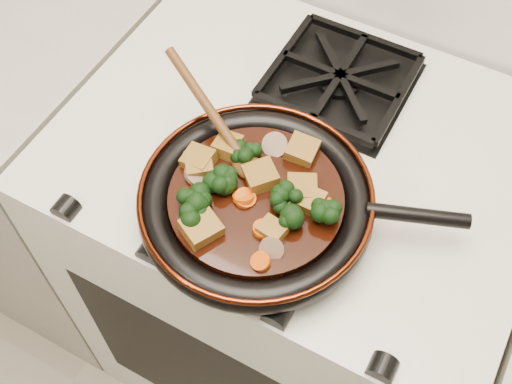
% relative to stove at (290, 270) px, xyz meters
% --- Properties ---
extents(stove, '(0.76, 0.60, 0.90)m').
position_rel_stove_xyz_m(stove, '(0.00, 0.00, 0.00)').
color(stove, beige).
rests_on(stove, ground).
extents(burner_grate_front, '(0.23, 0.23, 0.03)m').
position_rel_stove_xyz_m(burner_grate_front, '(0.00, -0.14, 0.46)').
color(burner_grate_front, black).
rests_on(burner_grate_front, stove).
extents(burner_grate_back, '(0.23, 0.23, 0.03)m').
position_rel_stove_xyz_m(burner_grate_back, '(0.00, 0.14, 0.46)').
color(burner_grate_back, black).
rests_on(burner_grate_back, stove).
extents(skillet, '(0.45, 0.33, 0.05)m').
position_rel_stove_xyz_m(skillet, '(0.00, -0.16, 0.49)').
color(skillet, black).
rests_on(skillet, burner_grate_front).
extents(braising_sauce, '(0.25, 0.25, 0.02)m').
position_rel_stove_xyz_m(braising_sauce, '(0.00, -0.16, 0.50)').
color(braising_sauce, black).
rests_on(braising_sauce, skillet).
extents(tofu_cube_0, '(0.04, 0.04, 0.03)m').
position_rel_stove_xyz_m(tofu_cube_0, '(0.07, -0.13, 0.52)').
color(tofu_cube_0, brown).
rests_on(tofu_cube_0, braising_sauce).
extents(tofu_cube_1, '(0.05, 0.05, 0.03)m').
position_rel_stove_xyz_m(tofu_cube_1, '(0.03, -0.06, 0.52)').
color(tofu_cube_1, brown).
rests_on(tofu_cube_1, braising_sauce).
extents(tofu_cube_2, '(0.04, 0.04, 0.03)m').
position_rel_stove_xyz_m(tofu_cube_2, '(-0.10, -0.15, 0.52)').
color(tofu_cube_2, brown).
rests_on(tofu_cube_2, braising_sauce).
extents(tofu_cube_3, '(0.04, 0.04, 0.03)m').
position_rel_stove_xyz_m(tofu_cube_3, '(-0.07, -0.11, 0.52)').
color(tofu_cube_3, brown).
rests_on(tofu_cube_3, braising_sauce).
extents(tofu_cube_4, '(0.06, 0.06, 0.03)m').
position_rel_stove_xyz_m(tofu_cube_4, '(-0.00, -0.13, 0.52)').
color(tofu_cube_4, brown).
rests_on(tofu_cube_4, braising_sauce).
extents(tofu_cube_5, '(0.06, 0.06, 0.02)m').
position_rel_stove_xyz_m(tofu_cube_5, '(-0.09, -0.15, 0.52)').
color(tofu_cube_5, brown).
rests_on(tofu_cube_5, braising_sauce).
extents(tofu_cube_6, '(0.06, 0.06, 0.02)m').
position_rel_stove_xyz_m(tofu_cube_6, '(0.06, -0.12, 0.52)').
color(tofu_cube_6, brown).
rests_on(tofu_cube_6, braising_sauce).
extents(tofu_cube_7, '(0.04, 0.04, 0.02)m').
position_rel_stove_xyz_m(tofu_cube_7, '(0.05, -0.20, 0.52)').
color(tofu_cube_7, brown).
rests_on(tofu_cube_7, braising_sauce).
extents(tofu_cube_8, '(0.06, 0.06, 0.03)m').
position_rel_stove_xyz_m(tofu_cube_8, '(-0.03, -0.24, 0.52)').
color(tofu_cube_8, brown).
rests_on(tofu_cube_8, braising_sauce).
extents(broccoli_floret_0, '(0.07, 0.07, 0.06)m').
position_rel_stove_xyz_m(broccoli_floret_0, '(0.06, -0.17, 0.52)').
color(broccoli_floret_0, black).
rests_on(broccoli_floret_0, braising_sauce).
extents(broccoli_floret_1, '(0.08, 0.07, 0.06)m').
position_rel_stove_xyz_m(broccoli_floret_1, '(-0.06, -0.23, 0.52)').
color(broccoli_floret_1, black).
rests_on(broccoli_floret_1, braising_sauce).
extents(broccoli_floret_2, '(0.08, 0.08, 0.07)m').
position_rel_stove_xyz_m(broccoli_floret_2, '(-0.04, -0.16, 0.52)').
color(broccoli_floret_2, black).
rests_on(broccoli_floret_2, braising_sauce).
extents(broccoli_floret_3, '(0.09, 0.09, 0.07)m').
position_rel_stove_xyz_m(broccoli_floret_3, '(0.05, -0.15, 0.52)').
color(broccoli_floret_3, black).
rests_on(broccoli_floret_3, braising_sauce).
extents(broccoli_floret_4, '(0.07, 0.07, 0.05)m').
position_rel_stove_xyz_m(broccoli_floret_4, '(-0.04, -0.17, 0.52)').
color(broccoli_floret_4, black).
rests_on(broccoli_floret_4, braising_sauce).
extents(broccoli_floret_5, '(0.07, 0.07, 0.07)m').
position_rel_stove_xyz_m(broccoli_floret_5, '(-0.04, -0.11, 0.52)').
color(broccoli_floret_5, black).
rests_on(broccoli_floret_5, braising_sauce).
extents(broccoli_floret_6, '(0.07, 0.07, 0.06)m').
position_rel_stove_xyz_m(broccoli_floret_6, '(0.10, -0.15, 0.52)').
color(broccoli_floret_6, black).
rests_on(broccoli_floret_6, braising_sauce).
extents(broccoli_floret_7, '(0.07, 0.07, 0.07)m').
position_rel_stove_xyz_m(broccoli_floret_7, '(-0.07, -0.21, 0.52)').
color(broccoli_floret_7, black).
rests_on(broccoli_floret_7, braising_sauce).
extents(carrot_coin_0, '(0.03, 0.03, 0.01)m').
position_rel_stove_xyz_m(carrot_coin_0, '(0.04, -0.20, 0.51)').
color(carrot_coin_0, '#C84505').
rests_on(carrot_coin_0, braising_sauce).
extents(carrot_coin_1, '(0.03, 0.03, 0.02)m').
position_rel_stove_xyz_m(carrot_coin_1, '(-0.01, -0.17, 0.51)').
color(carrot_coin_1, '#C84505').
rests_on(carrot_coin_1, braising_sauce).
extents(carrot_coin_2, '(0.03, 0.03, 0.02)m').
position_rel_stove_xyz_m(carrot_coin_2, '(0.06, -0.25, 0.51)').
color(carrot_coin_2, '#C84505').
rests_on(carrot_coin_2, braising_sauce).
extents(carrot_coin_3, '(0.03, 0.03, 0.02)m').
position_rel_stove_xyz_m(carrot_coin_3, '(0.09, -0.13, 0.51)').
color(carrot_coin_3, '#C84505').
rests_on(carrot_coin_3, braising_sauce).
extents(carrot_coin_4, '(0.03, 0.03, 0.02)m').
position_rel_stove_xyz_m(carrot_coin_4, '(-0.01, -0.17, 0.51)').
color(carrot_coin_4, '#C84505').
rests_on(carrot_coin_4, braising_sauce).
extents(mushroom_slice_0, '(0.04, 0.04, 0.03)m').
position_rel_stove_xyz_m(mushroom_slice_0, '(0.06, -0.23, 0.52)').
color(mushroom_slice_0, '#7B5F47').
rests_on(mushroom_slice_0, braising_sauce).
extents(mushroom_slice_1, '(0.04, 0.04, 0.03)m').
position_rel_stove_xyz_m(mushroom_slice_1, '(-0.04, -0.23, 0.52)').
color(mushroom_slice_1, '#7B5F47').
rests_on(mushroom_slice_1, braising_sauce).
extents(mushroom_slice_2, '(0.04, 0.04, 0.02)m').
position_rel_stove_xyz_m(mushroom_slice_2, '(-0.09, -0.17, 0.52)').
color(mushroom_slice_2, '#7B5F47').
rests_on(mushroom_slice_2, braising_sauce).
extents(mushroom_slice_3, '(0.04, 0.04, 0.03)m').
position_rel_stove_xyz_m(mushroom_slice_3, '(-0.01, -0.07, 0.52)').
color(mushroom_slice_3, '#7B5F47').
rests_on(mushroom_slice_3, braising_sauce).
extents(wooden_spoon, '(0.13, 0.08, 0.21)m').
position_rel_stove_xyz_m(wooden_spoon, '(-0.08, -0.10, 0.53)').
color(wooden_spoon, '#4E2B10').
rests_on(wooden_spoon, braising_sauce).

